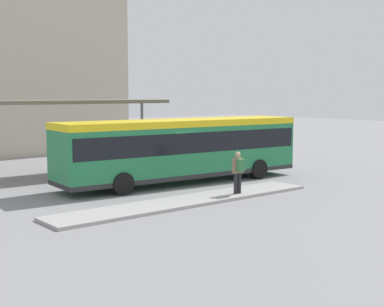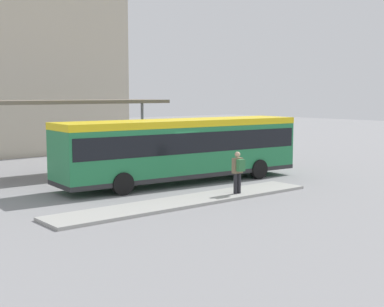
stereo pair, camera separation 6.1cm
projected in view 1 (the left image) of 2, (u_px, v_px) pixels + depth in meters
ground_plane at (182, 183)px, 25.18m from camera, size 120.00×120.00×0.00m
curb_island at (188, 201)px, 20.55m from camera, size 11.63×1.80×0.12m
city_bus at (182, 146)px, 24.99m from camera, size 12.29×3.39×2.97m
pedestrian_waiting at (238, 170)px, 21.63m from camera, size 0.43×0.45×1.72m
bicycle_white at (276, 159)px, 31.33m from camera, size 0.48×1.65×0.72m
bicycle_blue at (270, 157)px, 32.00m from camera, size 0.48×1.78×0.77m
bicycle_orange at (261, 157)px, 32.54m from camera, size 0.48×1.56×0.67m
station_shelter at (72, 103)px, 27.26m from camera, size 10.08×3.15×3.85m
potted_planter_near_shelter at (94, 169)px, 25.64m from camera, size 0.73×0.73×1.13m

